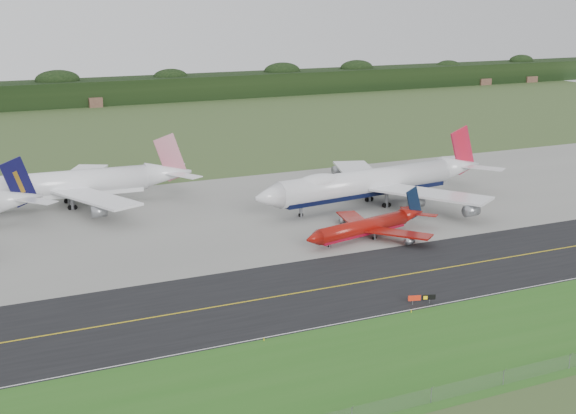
# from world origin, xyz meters

# --- Properties ---
(ground) EXTENTS (600.00, 600.00, 0.00)m
(ground) POSITION_xyz_m (0.00, 0.00, 0.00)
(ground) COLOR #3A4B23
(ground) RESTS_ON ground
(grass_verge) EXTENTS (400.00, 30.00, 0.01)m
(grass_verge) POSITION_xyz_m (0.00, -35.00, 0.01)
(grass_verge) COLOR #295F1C
(grass_verge) RESTS_ON ground
(taxiway) EXTENTS (400.00, 32.00, 0.02)m
(taxiway) POSITION_xyz_m (0.00, -4.00, 0.01)
(taxiway) COLOR black
(taxiway) RESTS_ON ground
(apron) EXTENTS (400.00, 78.00, 0.01)m
(apron) POSITION_xyz_m (0.00, 51.00, 0.01)
(apron) COLOR gray
(apron) RESTS_ON ground
(taxiway_centreline) EXTENTS (400.00, 0.40, 0.00)m
(taxiway_centreline) POSITION_xyz_m (0.00, -4.00, 0.03)
(taxiway_centreline) COLOR gold
(taxiway_centreline) RESTS_ON taxiway
(taxiway_edge_line) EXTENTS (400.00, 0.25, 0.00)m
(taxiway_edge_line) POSITION_xyz_m (0.00, -19.50, 0.03)
(taxiway_edge_line) COLOR silver
(taxiway_edge_line) RESTS_ON taxiway
(perimeter_fence) EXTENTS (320.00, 0.10, 320.00)m
(perimeter_fence) POSITION_xyz_m (0.00, -48.00, 1.10)
(perimeter_fence) COLOR slate
(perimeter_fence) RESTS_ON ground
(horizon_treeline) EXTENTS (700.00, 25.00, 12.00)m
(horizon_treeline) POSITION_xyz_m (0.00, 273.76, 5.47)
(horizon_treeline) COLOR black
(horizon_treeline) RESTS_ON ground
(jet_ba_747) EXTENTS (71.67, 58.94, 18.02)m
(jet_ba_747) POSITION_xyz_m (28.54, 44.55, 6.13)
(jet_ba_747) COLOR white
(jet_ba_747) RESTS_ON ground
(jet_red_737) EXTENTS (35.03, 28.04, 9.55)m
(jet_red_737) POSITION_xyz_m (12.84, 20.33, 2.64)
(jet_red_737) COLOR maroon
(jet_red_737) RESTS_ON ground
(jet_star_tail) EXTENTS (65.16, 54.54, 17.20)m
(jet_star_tail) POSITION_xyz_m (-42.42, 76.28, 5.73)
(jet_star_tail) COLOR white
(jet_star_tail) RESTS_ON ground
(taxiway_sign) EXTENTS (4.81, 1.51, 1.65)m
(taxiway_sign) POSITION_xyz_m (0.91, -18.02, 1.16)
(taxiway_sign) COLOR slate
(taxiway_sign) RESTS_ON ground
(edge_marker_left) EXTENTS (0.16, 0.16, 0.50)m
(edge_marker_left) POSITION_xyz_m (-30.16, -20.50, 0.25)
(edge_marker_left) COLOR yellow
(edge_marker_left) RESTS_ON ground
(edge_marker_center) EXTENTS (0.16, 0.16, 0.50)m
(edge_marker_center) POSITION_xyz_m (-2.85, -20.50, 0.25)
(edge_marker_center) COLOR yellow
(edge_marker_center) RESTS_ON ground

